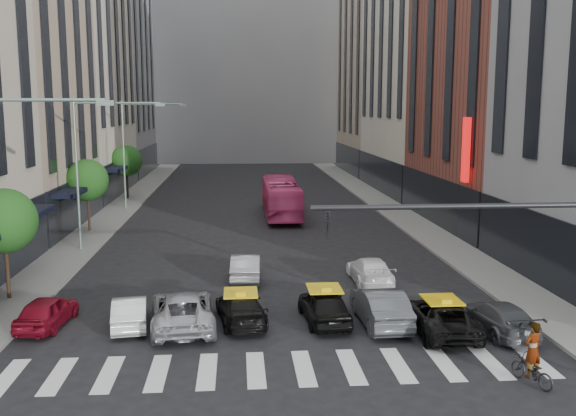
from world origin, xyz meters
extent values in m
plane|color=black|center=(0.00, 0.00, 0.00)|extent=(160.00, 160.00, 0.00)
cube|color=slate|center=(-11.50, 30.00, 0.07)|extent=(3.00, 96.00, 0.15)
cube|color=slate|center=(11.50, 30.00, 0.07)|extent=(3.00, 96.00, 0.15)
cube|color=tan|center=(-17.00, 28.00, 12.00)|extent=(8.00, 16.00, 24.00)
cube|color=beige|center=(-17.00, 46.00, 18.00)|extent=(8.00, 20.00, 36.00)
cube|color=gray|center=(-17.00, 65.00, 15.00)|extent=(8.00, 18.00, 30.00)
cube|color=brown|center=(17.00, 27.00, 13.00)|extent=(8.00, 18.00, 26.00)
cube|color=tan|center=(17.00, 65.00, 14.00)|extent=(8.00, 18.00, 28.00)
cube|color=gray|center=(0.00, 85.00, 18.00)|extent=(30.00, 10.00, 36.00)
cylinder|color=black|center=(-11.80, 10.00, 1.72)|extent=(0.18, 0.18, 3.15)
sphere|color=#154B18|center=(-11.80, 10.00, 3.66)|extent=(2.88, 2.88, 2.88)
cylinder|color=black|center=(-11.80, 26.00, 1.72)|extent=(0.18, 0.18, 3.15)
sphere|color=#154B18|center=(-11.80, 26.00, 3.66)|extent=(2.88, 2.88, 2.88)
cylinder|color=black|center=(-11.80, 42.00, 1.72)|extent=(0.18, 0.18, 3.15)
sphere|color=#154B18|center=(-11.80, 42.00, 3.66)|extent=(2.88, 2.88, 2.88)
cylinder|color=gray|center=(-8.50, 4.00, 8.85)|extent=(5.00, 0.12, 0.12)
cube|color=gray|center=(-6.00, 4.00, 8.75)|extent=(0.60, 0.25, 0.18)
cylinder|color=gray|center=(-11.00, 20.00, 4.65)|extent=(0.16, 0.16, 9.00)
cylinder|color=gray|center=(-8.50, 20.00, 8.85)|extent=(5.00, 0.12, 0.12)
cube|color=gray|center=(-6.00, 20.00, 8.75)|extent=(0.60, 0.25, 0.18)
cylinder|color=gray|center=(-11.00, 36.00, 4.65)|extent=(0.16, 0.16, 9.00)
cylinder|color=gray|center=(-8.50, 36.00, 8.85)|extent=(5.00, 0.12, 0.12)
cube|color=gray|center=(-6.00, 36.00, 8.75)|extent=(0.60, 0.25, 0.18)
cylinder|color=black|center=(5.50, -1.00, 5.80)|extent=(10.00, 0.16, 0.16)
imported|color=black|center=(1.00, -1.00, 5.30)|extent=(0.13, 0.16, 0.80)
cube|color=red|center=(12.60, 20.00, 6.00)|extent=(0.30, 0.70, 4.00)
imported|color=maroon|center=(-9.10, 6.35, 0.64)|extent=(1.91, 3.87, 1.27)
imported|color=silver|center=(-5.84, 6.13, 0.61)|extent=(1.78, 3.87, 1.23)
imported|color=#AEAEB4|center=(-3.75, 5.90, 0.72)|extent=(2.90, 5.38, 1.43)
imported|color=black|center=(-1.45, 6.23, 0.62)|extent=(2.29, 4.44, 1.23)
imported|color=black|center=(1.90, 6.00, 0.70)|extent=(1.95, 4.21, 1.40)
imported|color=#43474B|center=(4.10, 5.59, 0.75)|extent=(1.74, 4.60, 1.50)
imported|color=black|center=(6.22, 4.45, 0.65)|extent=(2.29, 4.73, 1.30)
imported|color=#414549|center=(8.41, 4.27, 0.61)|extent=(2.14, 4.39, 1.23)
imported|color=#A4A4A9|center=(-1.16, 12.72, 0.67)|extent=(1.60, 4.15, 1.35)
imported|color=white|center=(4.95, 11.70, 0.63)|extent=(1.83, 4.40, 1.27)
imported|color=#E34285|center=(1.92, 31.42, 1.52)|extent=(2.55, 10.89, 3.03)
imported|color=black|center=(7.58, -0.33, 0.45)|extent=(1.18, 1.80, 0.90)
imported|color=gray|center=(7.58, -0.33, 1.79)|extent=(0.76, 0.64, 1.78)
camera|label=1|loc=(-1.54, -18.68, 8.61)|focal=40.00mm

